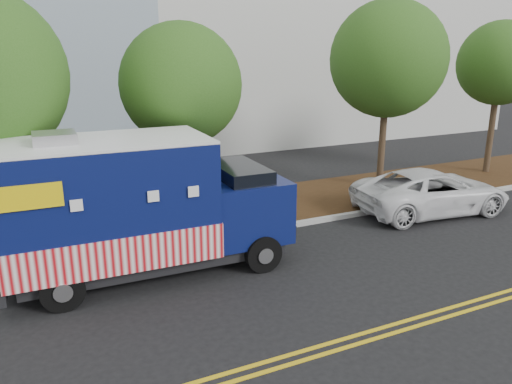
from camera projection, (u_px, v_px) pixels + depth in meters
name	position (u px, v px, depth m)	size (l,w,h in m)	color
ground	(217.00, 261.00, 13.10)	(120.00, 120.00, 0.00)	black
curb	(199.00, 241.00, 14.29)	(120.00, 0.18, 0.15)	#9E9E99
mulch_strip	(177.00, 219.00, 16.11)	(120.00, 4.00, 0.15)	black
centerline_near	(303.00, 351.00, 9.24)	(120.00, 0.10, 0.01)	gold
centerline_far	(310.00, 358.00, 9.03)	(120.00, 0.10, 0.01)	gold
tree_b	(181.00, 85.00, 14.74)	(3.62, 3.62, 6.16)	#38281C
tree_c	(388.00, 59.00, 18.32)	(4.28, 4.28, 7.12)	#38281C
tree_d	(500.00, 64.00, 20.59)	(3.45, 3.45, 6.48)	#38281C
sign_post	(154.00, 206.00, 13.69)	(0.06, 0.06, 2.40)	#473828
food_truck	(135.00, 210.00, 11.96)	(6.98, 2.78, 3.64)	black
white_car	(431.00, 191.00, 16.76)	(2.45, 5.31, 1.48)	white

